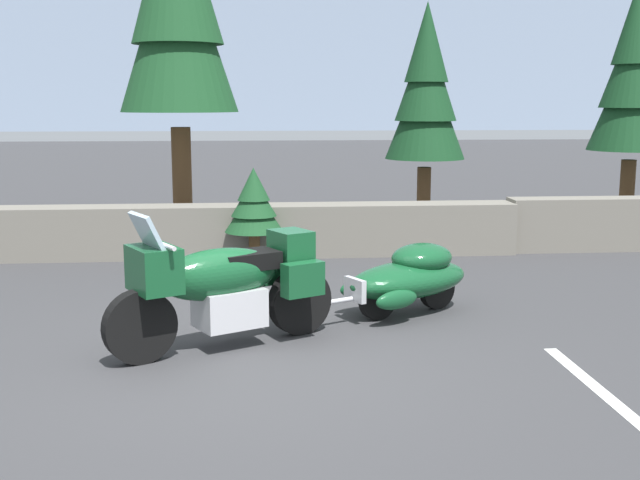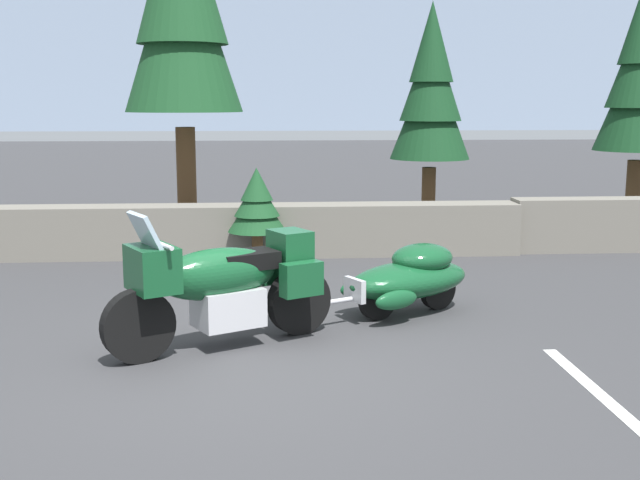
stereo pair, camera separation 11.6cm
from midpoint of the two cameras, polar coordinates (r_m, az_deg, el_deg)
ground_plane at (r=7.04m, az=-5.09°, el=-9.06°), size 80.00×80.00×0.00m
stone_guard_wall at (r=11.92m, az=-5.54°, el=0.79°), size 24.00×0.59×0.84m
distant_ridgeline at (r=101.91m, az=-4.12°, el=13.12°), size 240.00×80.00×16.00m
touring_motorcycle at (r=7.46m, az=-6.57°, el=-3.04°), size 2.10×1.38×1.33m
car_shaped_trailer at (r=8.67m, az=6.80°, el=-2.64°), size 2.11×1.36×0.76m
pine_tree_secondary at (r=14.04m, az=8.17°, el=10.59°), size 1.37×1.37×3.95m
pine_sapling_near at (r=11.38m, az=-4.24°, el=2.64°), size 0.84×0.84×1.36m
parking_stripe_marker at (r=6.24m, az=22.31°, el=-12.30°), size 0.12×3.60×0.01m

